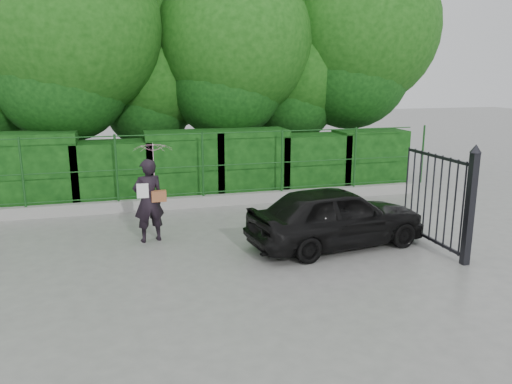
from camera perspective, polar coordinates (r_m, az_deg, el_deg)
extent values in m
plane|color=gray|center=(9.83, -4.01, -8.32)|extent=(80.00, 80.00, 0.00)
cube|color=#9E9E99|center=(14.02, -7.61, -1.15)|extent=(14.00, 0.25, 0.30)
cylinder|color=#174719|center=(13.91, -25.16, 2.02)|extent=(0.06, 0.06, 1.80)
cylinder|color=#174719|center=(13.69, -15.65, 2.63)|extent=(0.06, 0.06, 1.80)
cylinder|color=#174719|center=(13.86, -6.10, 3.17)|extent=(0.06, 0.06, 1.80)
cylinder|color=#174719|center=(14.39, 2.99, 3.60)|extent=(0.06, 0.06, 1.80)
cylinder|color=#174719|center=(15.26, 11.25, 3.92)|extent=(0.06, 0.06, 1.80)
cylinder|color=#174719|center=(16.40, 18.49, 4.12)|extent=(0.06, 0.06, 1.80)
cylinder|color=#174719|center=(13.96, -7.64, -0.15)|extent=(13.60, 0.03, 0.03)
cylinder|color=#174719|center=(13.81, -7.74, 2.88)|extent=(13.60, 0.03, 0.03)
cylinder|color=#174719|center=(13.68, -7.85, 6.59)|extent=(13.60, 0.03, 0.03)
cube|color=black|center=(14.88, -23.72, 2.22)|extent=(2.20, 1.20, 2.10)
cube|color=black|center=(14.73, -15.96, 2.12)|extent=(2.20, 1.20, 1.79)
cube|color=black|center=(14.81, -8.23, 3.01)|extent=(2.20, 1.20, 2.02)
cube|color=black|center=(15.17, -0.71, 3.39)|extent=(2.20, 1.20, 2.02)
cube|color=black|center=(15.80, 6.34, 3.30)|extent=(2.20, 1.20, 1.80)
cube|color=black|center=(16.63, 12.79, 3.68)|extent=(2.20, 1.20, 1.88)
cylinder|color=black|center=(16.28, -19.77, 7.70)|extent=(0.36, 0.36, 4.50)
sphere|color=#14470F|center=(16.28, -20.54, 17.18)|extent=(5.40, 5.40, 5.40)
cylinder|color=black|center=(17.63, -11.14, 6.55)|extent=(0.36, 0.36, 3.25)
sphere|color=#14470F|center=(17.52, -11.43, 12.89)|extent=(3.90, 3.90, 3.90)
cylinder|color=black|center=(16.96, -2.43, 8.22)|extent=(0.36, 0.36, 4.25)
sphere|color=#14470F|center=(16.93, -2.52, 16.85)|extent=(5.10, 5.10, 5.10)
cylinder|color=black|center=(18.37, 4.78, 7.40)|extent=(0.36, 0.36, 3.50)
sphere|color=#14470F|center=(18.27, 4.91, 13.96)|extent=(4.20, 4.20, 4.20)
cylinder|color=black|center=(18.73, 11.08, 9.23)|extent=(0.36, 0.36, 4.75)
sphere|color=#14470F|center=(18.76, 11.49, 17.95)|extent=(5.70, 5.70, 5.70)
cube|color=black|center=(10.34, 23.23, -1.89)|extent=(0.14, 0.14, 2.20)
cone|color=black|center=(10.12, 23.83, 4.58)|extent=(0.22, 0.22, 0.16)
cube|color=black|center=(11.48, 19.27, -5.05)|extent=(0.05, 2.00, 0.06)
cube|color=black|center=(11.07, 19.98, 3.84)|extent=(0.05, 2.00, 0.06)
cylinder|color=black|center=(10.50, 22.54, -1.88)|extent=(0.04, 0.04, 1.90)
cylinder|color=black|center=(10.69, 21.73, -1.55)|extent=(0.04, 0.04, 1.90)
cylinder|color=black|center=(10.88, 20.95, -1.23)|extent=(0.04, 0.04, 1.90)
cylinder|color=black|center=(11.08, 20.20, -0.93)|extent=(0.04, 0.04, 1.90)
cylinder|color=black|center=(11.28, 19.48, -0.63)|extent=(0.04, 0.04, 1.90)
cylinder|color=black|center=(11.48, 18.78, -0.34)|extent=(0.04, 0.04, 1.90)
cylinder|color=black|center=(11.68, 18.10, -0.06)|extent=(0.04, 0.04, 1.90)
cylinder|color=black|center=(11.88, 17.45, 0.20)|extent=(0.04, 0.04, 1.90)
cylinder|color=black|center=(12.09, 16.82, 0.46)|extent=(0.04, 0.04, 1.90)
imported|color=black|center=(11.16, -12.18, -0.96)|extent=(0.75, 0.58, 1.85)
imported|color=#FFBFDE|center=(11.04, -11.63, 3.55)|extent=(0.84, 0.86, 0.77)
cube|color=#955531|center=(11.07, -11.04, -0.45)|extent=(0.32, 0.15, 0.24)
cube|color=white|center=(10.98, -12.83, 0.13)|extent=(0.25, 0.02, 0.32)
imported|color=black|center=(10.81, 9.18, -2.74)|extent=(4.06, 2.10, 1.32)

